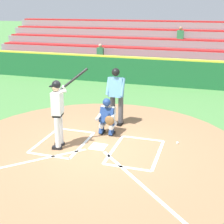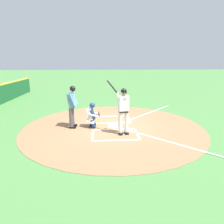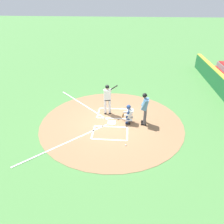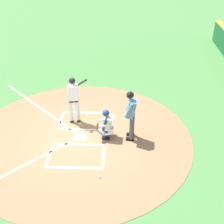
{
  "view_description": "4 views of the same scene",
  "coord_description": "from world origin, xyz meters",
  "px_view_note": "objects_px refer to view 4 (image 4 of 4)",
  "views": [
    {
      "loc": [
        -2.72,
        7.43,
        3.7
      ],
      "look_at": [
        -0.18,
        -0.7,
        0.81
      ],
      "focal_mm": 50.86,
      "sensor_mm": 36.0,
      "label": 1
    },
    {
      "loc": [
        8.41,
        -0.61,
        2.88
      ],
      "look_at": [
        0.54,
        -0.09,
        0.82
      ],
      "focal_mm": 31.34,
      "sensor_mm": 36.0,
      "label": 2
    },
    {
      "loc": [
        -10.31,
        -0.86,
        6.47
      ],
      "look_at": [
        -0.5,
        -0.06,
        0.96
      ],
      "focal_mm": 34.48,
      "sensor_mm": 36.0,
      "label": 3
    },
    {
      "loc": [
        -8.84,
        -1.48,
        6.55
      ],
      "look_at": [
        0.11,
        -1.13,
        1.02
      ],
      "focal_mm": 48.94,
      "sensor_mm": 36.0,
      "label": 4
    }
  ],
  "objects_px": {
    "batter": "(74,97)",
    "catcher": "(106,123)",
    "plate_umpire": "(131,112)",
    "baseball": "(100,177)"
  },
  "relations": [
    {
      "from": "batter",
      "to": "catcher",
      "type": "relative_size",
      "value": 1.88
    },
    {
      "from": "plate_umpire",
      "to": "baseball",
      "type": "distance_m",
      "value": 2.5
    },
    {
      "from": "baseball",
      "to": "catcher",
      "type": "bearing_deg",
      "value": -2.42
    },
    {
      "from": "plate_umpire",
      "to": "baseball",
      "type": "xyz_separation_m",
      "value": [
        -2.07,
        0.95,
        -1.04
      ]
    },
    {
      "from": "catcher",
      "to": "plate_umpire",
      "type": "height_order",
      "value": "plate_umpire"
    },
    {
      "from": "plate_umpire",
      "to": "baseball",
      "type": "relative_size",
      "value": 25.2
    },
    {
      "from": "baseball",
      "to": "batter",
      "type": "bearing_deg",
      "value": 21.13
    },
    {
      "from": "batter",
      "to": "plate_umpire",
      "type": "relative_size",
      "value": 1.14
    },
    {
      "from": "batter",
      "to": "plate_umpire",
      "type": "bearing_deg",
      "value": -114.39
    },
    {
      "from": "batter",
      "to": "catcher",
      "type": "bearing_deg",
      "value": -126.88
    }
  ]
}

